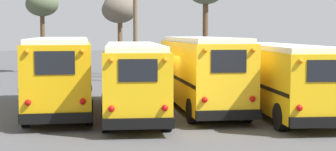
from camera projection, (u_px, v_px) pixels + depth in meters
ground_plane at (167, 111)px, 23.15m from camera, size 160.00×160.00×0.00m
school_bus_0 at (61, 72)px, 22.83m from camera, size 3.09×10.30×3.28m
school_bus_1 at (133, 76)px, 22.02m from camera, size 2.55×10.65×3.04m
school_bus_2 at (201, 71)px, 23.27m from camera, size 2.77×9.74×3.30m
school_bus_3 at (277, 76)px, 22.40m from camera, size 2.74×10.97×3.00m
utility_pole at (135, 28)px, 36.28m from camera, size 1.80×0.31×7.42m
bare_tree_1 at (42, 6)px, 44.53m from camera, size 2.81×2.81×7.02m
bare_tree_2 at (121, 7)px, 42.70m from camera, size 2.88×2.88×6.80m
bare_tree_3 at (119, 11)px, 39.93m from camera, size 2.72×2.72×6.28m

